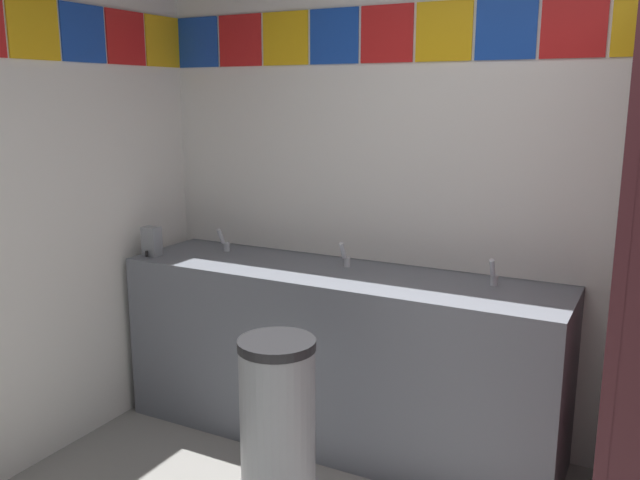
% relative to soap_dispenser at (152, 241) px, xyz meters
% --- Properties ---
extents(wall_back, '(4.31, 0.09, 2.76)m').
position_rel_soap_dispenser_xyz_m(wall_back, '(2.03, 0.50, 0.42)').
color(wall_back, white).
rests_on(wall_back, ground_plane).
extents(vanity_counter, '(2.24, 0.58, 0.89)m').
position_rel_soap_dispenser_xyz_m(vanity_counter, '(1.04, 0.17, -0.51)').
color(vanity_counter, slate).
rests_on(vanity_counter, ground_plane).
extents(faucet_left, '(0.04, 0.10, 0.14)m').
position_rel_soap_dispenser_xyz_m(faucet_left, '(0.29, 0.26, -0.03)').
color(faucet_left, silver).
rests_on(faucet_left, vanity_counter).
extents(faucet_center, '(0.04, 0.10, 0.14)m').
position_rel_soap_dispenser_xyz_m(faucet_center, '(1.04, 0.26, -0.03)').
color(faucet_center, silver).
rests_on(faucet_center, vanity_counter).
extents(faucet_right, '(0.04, 0.10, 0.14)m').
position_rel_soap_dispenser_xyz_m(faucet_right, '(1.79, 0.26, -0.03)').
color(faucet_right, silver).
rests_on(faucet_right, vanity_counter).
extents(soap_dispenser, '(0.09, 0.09, 0.16)m').
position_rel_soap_dispenser_xyz_m(soap_dispenser, '(0.00, 0.00, 0.00)').
color(soap_dispenser, gray).
rests_on(soap_dispenser, vanity_counter).
extents(trash_bin, '(0.32, 0.32, 0.78)m').
position_rel_soap_dispenser_xyz_m(trash_bin, '(1.12, -0.54, -0.58)').
color(trash_bin, '#999EA3').
rests_on(trash_bin, ground_plane).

